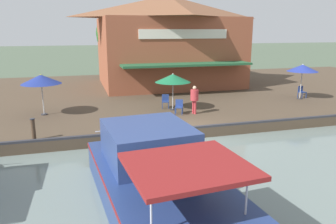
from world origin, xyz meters
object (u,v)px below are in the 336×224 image
(cafe_chair_under_first_umbrella, at_px, (302,91))
(cafe_chair_mid_patio, at_px, (165,101))
(person_at_quay_edge, at_px, (194,96))
(waterfront_restaurant, at_px, (168,40))
(patio_umbrella_back_row, at_px, (41,79))
(motorboat_second_along, at_px, (152,172))
(patio_umbrella_near_quay_edge, at_px, (303,68))
(mooring_post, at_px, (33,129))
(tree_upstream_bank, at_px, (114,34))
(cafe_chair_beside_entrance, at_px, (179,106))
(patio_umbrella_mid_patio_left, at_px, (173,78))

(cafe_chair_under_first_umbrella, distance_m, cafe_chair_mid_patio, 10.37)
(cafe_chair_under_first_umbrella, relative_size, person_at_quay_edge, 0.51)
(waterfront_restaurant, bearing_deg, cafe_chair_under_first_umbrella, 41.49)
(patio_umbrella_back_row, bearing_deg, cafe_chair_under_first_umbrella, 90.44)
(motorboat_second_along, bearing_deg, patio_umbrella_back_row, -157.73)
(waterfront_restaurant, bearing_deg, patio_umbrella_back_row, -48.65)
(patio_umbrella_back_row, xyz_separation_m, motorboat_second_along, (10.05, 4.12, -1.80))
(waterfront_restaurant, height_order, cafe_chair_mid_patio, waterfront_restaurant)
(patio_umbrella_near_quay_edge, xyz_separation_m, person_at_quay_edge, (1.97, -8.76, -1.17))
(patio_umbrella_near_quay_edge, height_order, mooring_post, patio_umbrella_near_quay_edge)
(cafe_chair_under_first_umbrella, bearing_deg, cafe_chair_mid_patio, -87.84)
(waterfront_restaurant, height_order, motorboat_second_along, waterfront_restaurant)
(tree_upstream_bank, bearing_deg, patio_umbrella_back_row, -23.28)
(mooring_post, relative_size, tree_upstream_bank, 0.16)
(patio_umbrella_near_quay_edge, relative_size, cafe_chair_mid_patio, 2.93)
(waterfront_restaurant, height_order, patio_umbrella_back_row, waterfront_restaurant)
(cafe_chair_beside_entrance, xyz_separation_m, motorboat_second_along, (8.09, -3.49, -0.20))
(cafe_chair_mid_patio, height_order, mooring_post, mooring_post)
(patio_umbrella_mid_patio_left, distance_m, cafe_chair_beside_entrance, 1.86)
(patio_umbrella_mid_patio_left, xyz_separation_m, tree_upstream_bank, (-14.29, -1.78, 2.41))
(motorboat_second_along, height_order, mooring_post, motorboat_second_along)
(tree_upstream_bank, bearing_deg, person_at_quay_edge, 9.85)
(patio_umbrella_back_row, xyz_separation_m, person_at_quay_edge, (2.16, 8.48, -1.04))
(waterfront_restaurant, xyz_separation_m, patio_umbrella_back_row, (8.78, -9.97, -1.83))
(patio_umbrella_back_row, relative_size, tree_upstream_bank, 0.38)
(cafe_chair_mid_patio, bearing_deg, patio_umbrella_near_quay_edge, 90.35)
(patio_umbrella_back_row, height_order, mooring_post, patio_umbrella_back_row)
(cafe_chair_beside_entrance, relative_size, cafe_chair_mid_patio, 1.00)
(cafe_chair_mid_patio, xyz_separation_m, mooring_post, (4.41, -7.32, 0.03))
(tree_upstream_bank, bearing_deg, cafe_chair_under_first_umbrella, 41.69)
(cafe_chair_beside_entrance, distance_m, cafe_chair_mid_patio, 1.75)
(person_at_quay_edge, bearing_deg, cafe_chair_mid_patio, -147.18)
(waterfront_restaurant, distance_m, cafe_chair_under_first_umbrella, 12.04)
(cafe_chair_under_first_umbrella, distance_m, tree_upstream_bank, 18.23)
(cafe_chair_under_first_umbrella, height_order, cafe_chair_beside_entrance, same)
(person_at_quay_edge, bearing_deg, mooring_post, -73.66)
(patio_umbrella_back_row, bearing_deg, cafe_chair_mid_patio, 87.98)
(patio_umbrella_mid_patio_left, distance_m, cafe_chair_under_first_umbrella, 10.22)
(cafe_chair_mid_patio, relative_size, motorboat_second_along, 0.09)
(patio_umbrella_back_row, height_order, motorboat_second_along, patio_umbrella_back_row)
(patio_umbrella_near_quay_edge, distance_m, patio_umbrella_back_row, 17.25)
(cafe_chair_beside_entrance, xyz_separation_m, mooring_post, (2.70, -7.68, 0.03))
(person_at_quay_edge, bearing_deg, cafe_chair_under_first_umbrella, 104.11)
(cafe_chair_mid_patio, relative_size, person_at_quay_edge, 0.51)
(person_at_quay_edge, relative_size, motorboat_second_along, 0.17)
(patio_umbrella_near_quay_edge, height_order, cafe_chair_beside_entrance, patio_umbrella_near_quay_edge)
(person_at_quay_edge, distance_m, mooring_post, 8.93)
(mooring_post, height_order, tree_upstream_bank, tree_upstream_bank)
(patio_umbrella_back_row, xyz_separation_m, cafe_chair_under_first_umbrella, (-0.13, 17.62, -1.60))
(cafe_chair_under_first_umbrella, relative_size, tree_upstream_bank, 0.13)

